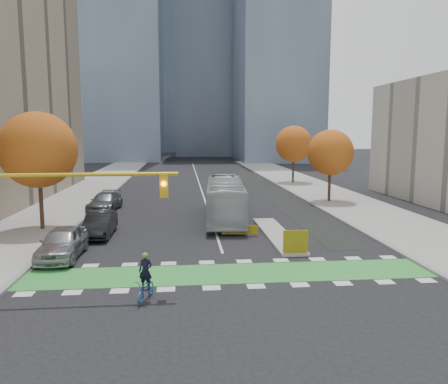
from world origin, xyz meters
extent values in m
plane|color=black|center=(0.00, 0.00, 0.00)|extent=(300.00, 300.00, 0.00)
cube|color=gray|center=(-13.50, 20.00, 0.07)|extent=(7.00, 120.00, 0.15)
cube|color=gray|center=(13.50, 20.00, 0.07)|extent=(7.00, 120.00, 0.15)
cube|color=gray|center=(-10.00, 20.00, 0.07)|extent=(0.30, 120.00, 0.16)
cube|color=gray|center=(10.00, 20.00, 0.07)|extent=(0.30, 120.00, 0.16)
cube|color=green|center=(0.00, 1.50, 0.01)|extent=(20.00, 3.00, 0.01)
cube|color=silver|center=(0.00, 40.00, 0.01)|extent=(0.15, 70.00, 0.01)
cube|color=black|center=(7.50, 30.00, 0.01)|extent=(2.50, 50.00, 0.01)
cube|color=gray|center=(4.00, 9.00, 0.08)|extent=(1.60, 10.00, 0.16)
cube|color=yellow|center=(4.00, 4.20, 0.80)|extent=(1.40, 0.12, 1.30)
cube|color=#47566B|center=(-18.00, 90.00, 35.00)|extent=(22.00, 22.00, 70.00)
cube|color=#47566B|center=(20.00, 85.00, 30.00)|extent=(18.00, 24.00, 60.00)
cube|color=#47566B|center=(-4.00, 140.00, 40.00)|extent=(26.00, 26.00, 80.00)
cylinder|color=#332114|center=(-12.00, 12.00, 2.62)|extent=(0.28, 0.28, 5.25)
sphere|color=#963E12|center=(-12.00, 12.00, 5.62)|extent=(5.20, 5.20, 5.20)
cylinder|color=#332114|center=(12.00, 22.00, 2.27)|extent=(0.28, 0.28, 4.55)
sphere|color=#963E12|center=(12.00, 22.00, 4.88)|extent=(4.40, 4.40, 4.40)
cylinder|color=#332114|center=(12.50, 38.00, 2.45)|extent=(0.28, 0.28, 4.90)
sphere|color=#963E12|center=(12.50, 38.00, 5.25)|extent=(4.80, 4.80, 4.80)
cylinder|color=#BF9914|center=(-6.50, -0.50, 5.10)|extent=(8.20, 0.16, 0.16)
cube|color=#BF9914|center=(-3.00, -0.50, 4.60)|extent=(0.35, 0.28, 1.00)
sphere|color=orange|center=(-3.00, -0.68, 4.70)|extent=(0.22, 0.22, 0.22)
imported|color=#1D5388|center=(-3.76, -1.54, 0.46)|extent=(1.06, 1.85, 0.92)
imported|color=black|center=(-3.76, -1.54, 1.24)|extent=(0.65, 0.51, 1.56)
sphere|color=#597F2D|center=(-3.76, -1.54, 1.89)|extent=(0.27, 0.27, 0.27)
imported|color=#A6ABAD|center=(1.08, 14.63, 1.64)|extent=(3.64, 11.95, 3.28)
imported|color=#949398|center=(-8.78, 5.00, 0.86)|extent=(2.07, 5.05, 1.71)
imported|color=black|center=(-7.71, 10.00, 0.79)|extent=(1.70, 4.81, 1.58)
imported|color=#535459|center=(-9.00, 19.55, 0.78)|extent=(2.75, 5.58, 1.56)
camera|label=1|loc=(-2.21, -18.91, 6.87)|focal=35.00mm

